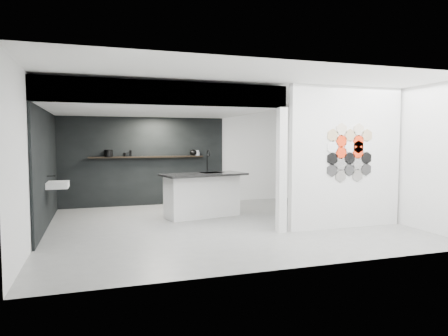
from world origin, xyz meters
TOP-DOWN VIEW (x-y plane):
  - floor at (0.00, 0.00)m, footprint 7.00×6.00m
  - partition_panel at (2.23, -1.00)m, footprint 2.45×0.15m
  - bay_clad_back at (-1.30, 2.97)m, footprint 4.40×0.04m
  - bay_clad_left at (-3.47, 1.00)m, footprint 0.04×4.00m
  - bulkhead at (-1.30, 1.00)m, footprint 4.40×4.00m
  - corner_column at (0.82, -1.00)m, footprint 0.16×0.16m
  - fascia_beam at (-1.30, -0.92)m, footprint 4.40×0.16m
  - wall_basin at (-3.24, 0.80)m, footprint 0.40×0.60m
  - display_shelf at (-1.20, 2.87)m, footprint 3.00×0.15m
  - kitchen_island at (-0.21, 0.95)m, footprint 2.01×1.21m
  - stockpot at (-2.19, 2.87)m, footprint 0.22×0.22m
  - kettle at (0.04, 2.87)m, footprint 0.24×0.24m
  - glass_bowl at (0.15, 2.87)m, footprint 0.18×0.18m
  - glass_vase at (0.15, 2.87)m, footprint 0.12×0.12m
  - bottle_dark at (-1.64, 2.87)m, footprint 0.06×0.06m
  - utensil_cup at (-1.78, 2.87)m, footprint 0.08×0.08m
  - hex_tile_cluster at (2.26, -1.09)m, footprint 1.04×0.02m

SIDE VIEW (x-z plane):
  - floor at x=0.00m, z-range -0.01..0.00m
  - kitchen_island at x=-0.21m, z-range -0.25..1.27m
  - wall_basin at x=-3.24m, z-range 0.79..0.91m
  - bay_clad_back at x=-1.30m, z-range 0.00..2.35m
  - bay_clad_left at x=-3.47m, z-range 0.00..2.35m
  - corner_column at x=0.82m, z-range 0.00..2.35m
  - display_shelf at x=-1.20m, z-range 1.28..1.32m
  - utensil_cup at x=-1.78m, z-range 1.32..1.42m
  - glass_bowl at x=0.15m, z-range 1.32..1.42m
  - glass_vase at x=0.15m, z-range 1.32..1.47m
  - partition_panel at x=2.23m, z-range 0.00..2.80m
  - bottle_dark at x=-1.64m, z-range 1.32..1.48m
  - kettle at x=0.04m, z-range 1.32..1.49m
  - stockpot at x=-2.19m, z-range 1.32..1.50m
  - hex_tile_cluster at x=2.26m, z-range 0.92..2.09m
  - bulkhead at x=-1.30m, z-range 2.35..2.75m
  - fascia_beam at x=-1.30m, z-range 2.35..2.75m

